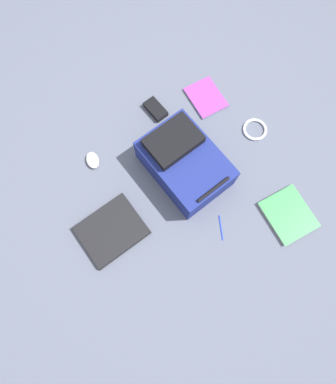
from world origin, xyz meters
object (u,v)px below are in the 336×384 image
book_manual (288,215)px  power_brick (156,109)px  pen_black (221,228)px  cable_coil (255,130)px  laptop (111,230)px  backpack (184,162)px  computer_mouse (93,160)px  book_comic (206,97)px

book_manual → power_brick: power_brick is taller
power_brick → pen_black: size_ratio=1.07×
power_brick → cable_coil: bearing=145.2°
power_brick → pen_black: 0.76m
laptop → pen_black: bearing=159.2°
pen_black → backpack: bearing=-81.9°
cable_coil → power_brick: 0.57m
laptop → backpack: bearing=-160.0°
computer_mouse → pen_black: 0.78m
book_manual → power_brick: (0.41, -0.83, 0.01)m
backpack → laptop: 0.51m
book_comic → pen_black: (0.24, 0.73, -0.00)m
computer_mouse → pen_black: size_ratio=0.76×
computer_mouse → pen_black: bearing=130.0°
computer_mouse → pen_black: computer_mouse is taller
pen_black → book_comic: bearing=-108.5°
power_brick → backpack: bearing=90.9°
cable_coil → power_brick: bearing=-34.8°
book_comic → book_manual: (-0.11, 0.80, 0.00)m
backpack → book_manual: 0.61m
laptop → power_brick: size_ratio=2.65×
backpack → book_manual: backpack is taller
cable_coil → pen_black: 0.60m
laptop → book_manual: bearing=162.7°
book_comic → cable_coil: 0.34m
backpack → laptop: (0.47, 0.17, -0.08)m
computer_mouse → book_manual: bearing=142.0°
book_manual → laptop: bearing=-17.3°
book_manual → pen_black: bearing=-11.8°
pen_black → cable_coil: bearing=-133.6°
book_comic → cable_coil: size_ratio=1.80×
computer_mouse → power_brick: bearing=-159.1°
book_manual → cable_coil: bearing=-97.0°
backpack → cable_coil: (-0.46, -0.06, -0.09)m
book_comic → computer_mouse: computer_mouse is taller
backpack → power_brick: bearing=-89.1°
book_comic → power_brick: 0.30m
backpack → computer_mouse: bearing=-27.5°
book_comic → computer_mouse: (0.73, 0.13, 0.01)m
backpack → power_brick: backpack is taller
cable_coil → pen_black: size_ratio=1.04×
book_comic → computer_mouse: bearing=9.7°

